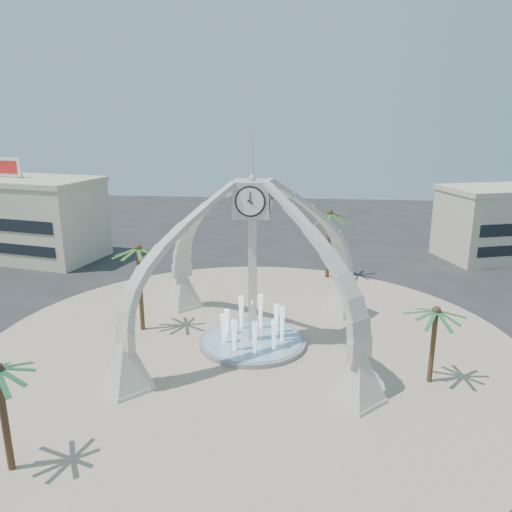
# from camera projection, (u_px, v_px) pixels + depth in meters

# --- Properties ---
(ground) EXTENTS (140.00, 140.00, 0.00)m
(ground) POSITION_uv_depth(u_px,v_px,m) (253.00, 345.00, 37.46)
(ground) COLOR #282828
(ground) RESTS_ON ground
(plaza) EXTENTS (40.00, 40.00, 0.06)m
(plaza) POSITION_uv_depth(u_px,v_px,m) (253.00, 344.00, 37.45)
(plaza) COLOR tan
(plaza) RESTS_ON ground
(clock_tower) EXTENTS (17.94, 17.94, 16.30)m
(clock_tower) POSITION_uv_depth(u_px,v_px,m) (252.00, 262.00, 35.70)
(clock_tower) COLOR beige
(clock_tower) RESTS_ON ground
(fountain) EXTENTS (8.00, 8.00, 3.62)m
(fountain) POSITION_uv_depth(u_px,v_px,m) (253.00, 341.00, 37.38)
(fountain) COLOR gray
(fountain) RESTS_ON ground
(building_nw) EXTENTS (23.75, 13.73, 11.90)m
(building_nw) POSITION_uv_depth(u_px,v_px,m) (10.00, 217.00, 60.41)
(building_nw) COLOR beige
(building_nw) RESTS_ON ground
(palm_east) EXTENTS (3.67, 3.67, 5.61)m
(palm_east) POSITION_uv_depth(u_px,v_px,m) (436.00, 312.00, 30.85)
(palm_east) COLOR brown
(palm_east) RESTS_ON ground
(palm_west) EXTENTS (4.95, 4.95, 7.51)m
(palm_west) POSITION_uv_depth(u_px,v_px,m) (138.00, 250.00, 38.22)
(palm_west) COLOR brown
(palm_west) RESTS_ON ground
(palm_north) EXTENTS (5.46, 5.46, 7.81)m
(palm_north) POSITION_uv_depth(u_px,v_px,m) (329.00, 214.00, 51.22)
(palm_north) COLOR brown
(palm_north) RESTS_ON ground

